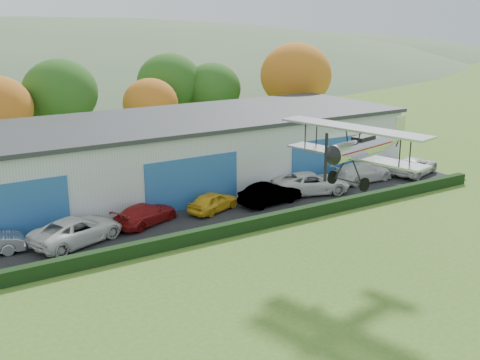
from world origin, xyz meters
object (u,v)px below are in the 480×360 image
car_3 (145,214)px  hangar (155,154)px  car_2 (77,230)px  car_7 (362,172)px  car_4 (213,202)px  car_6 (311,183)px  biplane (364,145)px  car_5 (270,194)px  car_8 (414,166)px

car_3 → hangar: bearing=-52.2°
car_2 → car_7: 23.25m
car_4 → car_6: 8.23m
car_2 → biplane: 16.99m
car_2 → car_3: (4.64, 0.85, -0.11)m
car_4 → car_7: bearing=-109.9°
car_5 → car_6: bearing=-88.2°
hangar → biplane: biplane is taller
car_2 → car_8: bearing=-109.4°
hangar → car_3: 8.64m
car_5 → biplane: 12.07m
car_5 → car_8: car_5 is taller
car_4 → car_3: bearing=68.7°
hangar → car_3: bearing=-119.2°
car_3 → car_8: size_ratio=0.89×
car_6 → car_7: bearing=-69.1°
car_2 → car_8: car_2 is taller
car_2 → car_5: bearing=-109.9°
hangar → car_4: hangar is taller
hangar → car_4: size_ratio=10.20×
car_2 → car_5: size_ratio=1.22×
car_7 → car_6: bearing=93.4°
hangar → car_3: hangar is taller
car_2 → car_5: car_2 is taller
car_5 → car_2: bearing=84.6°
car_3 → car_6: size_ratio=0.81×
hangar → car_6: bearing=-40.5°
biplane → car_7: bearing=32.9°
car_2 → car_4: (9.54, 0.76, -0.10)m
car_3 → car_5: car_5 is taller
car_5 → car_6: car_6 is taller
car_3 → car_4: (4.91, -0.08, 0.00)m
car_4 → car_7: (13.69, 0.10, 0.09)m
car_3 → car_8: bearing=-114.5°
hangar → car_2: 12.13m
hangar → car_5: hangar is taller
car_7 → car_8: car_7 is taller
car_3 → biplane: size_ratio=0.56×
car_2 → biplane: bearing=-151.0°
car_3 → car_8: 23.90m
car_4 → car_5: 4.20m
car_3 → car_7: (18.59, 0.02, 0.10)m
car_4 → car_6: bearing=-112.2°
hangar → car_8: bearing=-22.0°
car_2 → hangar: bearing=-66.6°
car_4 → car_5: size_ratio=0.86×
car_4 → car_7: car_7 is taller
car_8 → car_3: bearing=70.0°
car_2 → car_4: car_2 is taller
car_2 → car_3: 4.71m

